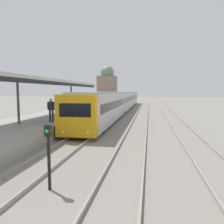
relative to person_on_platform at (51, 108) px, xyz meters
The scene contains 5 objects.
platform_canopy 2.82m from the person_on_platform, 149.76° to the right, with size 4.00×24.86×3.05m.
person_on_platform is the anchor object (origin of this frame).
train_near 20.86m from the person_on_platform, 83.68° to the left, with size 2.60×44.63×3.03m.
signal_post_near 8.77m from the person_on_platform, 65.22° to the right, with size 0.20×0.21×2.07m.
distant_domed_building 43.67m from the person_on_platform, 95.84° to the left, with size 4.71×4.71×9.91m.
Camera 1 is at (4.43, -1.23, 3.10)m, focal length 35.00 mm.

